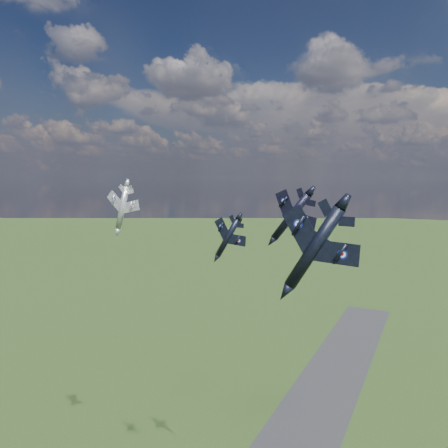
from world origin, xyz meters
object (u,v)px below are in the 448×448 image
at_px(jet_high_navy, 291,216).
at_px(jet_left_silver, 122,208).
at_px(jet_right_navy, 314,248).
at_px(jet_lead_navy, 228,237).

distance_m(jet_high_navy, jet_left_silver, 41.77).
distance_m(jet_right_navy, jet_left_silver, 66.28).
distance_m(jet_lead_navy, jet_right_navy, 42.27).
bearing_deg(jet_lead_navy, jet_right_navy, -43.72).
height_order(jet_right_navy, jet_high_navy, jet_high_navy).
xyz_separation_m(jet_right_navy, jet_left_silver, (-56.00, 35.44, 0.73)).
bearing_deg(jet_high_navy, jet_lead_navy, -151.07).
bearing_deg(jet_high_navy, jet_right_navy, -58.92).
height_order(jet_right_navy, jet_left_silver, jet_right_navy).
bearing_deg(jet_right_navy, jet_lead_navy, 131.10).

